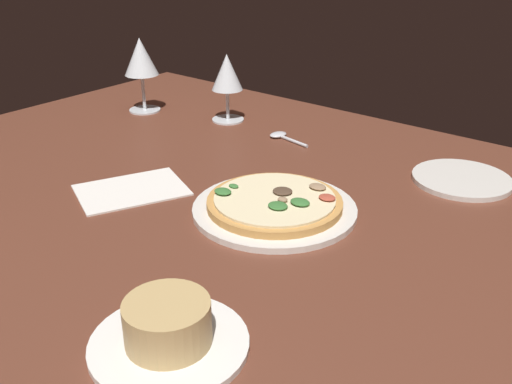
{
  "coord_description": "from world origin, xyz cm",
  "views": [
    {
      "loc": [
        -55.88,
        64.54,
        46.65
      ],
      "look_at": [
        -2.98,
        -0.98,
        7.0
      ],
      "focal_mm": 41.31,
      "sensor_mm": 36.0,
      "label": 1
    }
  ],
  "objects_px": {
    "ramekin_on_saucer": "(168,330)",
    "side_plate": "(462,179)",
    "wine_glass_far": "(141,59)",
    "spoon": "(282,136)",
    "wine_glass_near": "(227,75)",
    "pizza_main": "(275,205)",
    "paper_menu": "(131,190)"
  },
  "relations": [
    {
      "from": "pizza_main",
      "to": "wine_glass_near",
      "type": "distance_m",
      "value": 0.48
    },
    {
      "from": "side_plate",
      "to": "spoon",
      "type": "relative_size",
      "value": 1.66
    },
    {
      "from": "ramekin_on_saucer",
      "to": "side_plate",
      "type": "xyz_separation_m",
      "value": [
        -0.08,
        -0.63,
        -0.02
      ]
    },
    {
      "from": "wine_glass_far",
      "to": "wine_glass_near",
      "type": "bearing_deg",
      "value": -161.22
    },
    {
      "from": "wine_glass_near",
      "to": "spoon",
      "type": "bearing_deg",
      "value": 173.88
    },
    {
      "from": "wine_glass_near",
      "to": "side_plate",
      "type": "relative_size",
      "value": 0.88
    },
    {
      "from": "wine_glass_near",
      "to": "pizza_main",
      "type": "bearing_deg",
      "value": 140.46
    },
    {
      "from": "ramekin_on_saucer",
      "to": "wine_glass_far",
      "type": "distance_m",
      "value": 0.88
    },
    {
      "from": "pizza_main",
      "to": "ramekin_on_saucer",
      "type": "xyz_separation_m",
      "value": [
        -0.11,
        0.33,
        0.01
      ]
    },
    {
      "from": "wine_glass_far",
      "to": "pizza_main",
      "type": "bearing_deg",
      "value": 157.98
    },
    {
      "from": "pizza_main",
      "to": "paper_menu",
      "type": "bearing_deg",
      "value": 20.85
    },
    {
      "from": "side_plate",
      "to": "wine_glass_far",
      "type": "bearing_deg",
      "value": 5.47
    },
    {
      "from": "wine_glass_near",
      "to": "ramekin_on_saucer",
      "type": "bearing_deg",
      "value": 126.71
    },
    {
      "from": "pizza_main",
      "to": "paper_menu",
      "type": "height_order",
      "value": "pizza_main"
    },
    {
      "from": "wine_glass_far",
      "to": "spoon",
      "type": "height_order",
      "value": "wine_glass_far"
    },
    {
      "from": "spoon",
      "to": "paper_menu",
      "type": "bearing_deg",
      "value": 83.33
    },
    {
      "from": "ramekin_on_saucer",
      "to": "wine_glass_near",
      "type": "distance_m",
      "value": 0.79
    },
    {
      "from": "ramekin_on_saucer",
      "to": "wine_glass_near",
      "type": "xyz_separation_m",
      "value": [
        0.47,
        -0.63,
        0.08
      ]
    },
    {
      "from": "wine_glass_far",
      "to": "spoon",
      "type": "distance_m",
      "value": 0.39
    },
    {
      "from": "wine_glass_far",
      "to": "spoon",
      "type": "bearing_deg",
      "value": -172.1
    },
    {
      "from": "spoon",
      "to": "ramekin_on_saucer",
      "type": "bearing_deg",
      "value": 116.24
    },
    {
      "from": "pizza_main",
      "to": "paper_menu",
      "type": "relative_size",
      "value": 1.46
    },
    {
      "from": "paper_menu",
      "to": "spoon",
      "type": "distance_m",
      "value": 0.37
    },
    {
      "from": "pizza_main",
      "to": "spoon",
      "type": "relative_size",
      "value": 2.51
    },
    {
      "from": "pizza_main",
      "to": "ramekin_on_saucer",
      "type": "relative_size",
      "value": 1.48
    },
    {
      "from": "side_plate",
      "to": "paper_menu",
      "type": "distance_m",
      "value": 0.58
    },
    {
      "from": "ramekin_on_saucer",
      "to": "side_plate",
      "type": "distance_m",
      "value": 0.64
    },
    {
      "from": "wine_glass_far",
      "to": "paper_menu",
      "type": "xyz_separation_m",
      "value": [
        -0.33,
        0.32,
        -0.12
      ]
    },
    {
      "from": "pizza_main",
      "to": "ramekin_on_saucer",
      "type": "bearing_deg",
      "value": 107.84
    },
    {
      "from": "spoon",
      "to": "side_plate",
      "type": "bearing_deg",
      "value": -176.93
    },
    {
      "from": "pizza_main",
      "to": "wine_glass_far",
      "type": "bearing_deg",
      "value": -22.02
    },
    {
      "from": "wine_glass_far",
      "to": "ramekin_on_saucer",
      "type": "bearing_deg",
      "value": 140.33
    }
  ]
}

